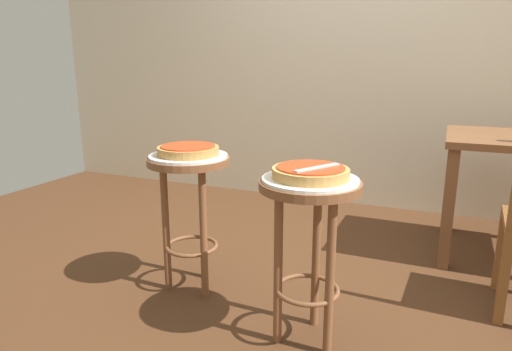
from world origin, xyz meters
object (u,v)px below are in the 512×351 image
pizza_server_knife (317,168)px  serving_plate_foreground (310,180)px  pizza_foreground (311,172)px  serving_plate_middle (188,156)px  stool_foreground (309,224)px  stool_middle (190,192)px  pizza_middle (188,150)px

pizza_server_knife → serving_plate_foreground: bearing=86.4°
serving_plate_foreground → pizza_server_knife: 0.07m
pizza_foreground → pizza_server_knife: (0.03, -0.02, 0.03)m
pizza_server_knife → pizza_foreground: bearing=86.4°
serving_plate_foreground → serving_plate_middle: (-0.68, 0.21, 0.00)m
stool_foreground → serving_plate_middle: size_ratio=1.82×
stool_middle → serving_plate_middle: size_ratio=1.82×
pizza_foreground → stool_middle: bearing=163.0°
serving_plate_foreground → serving_plate_middle: 0.71m
pizza_foreground → pizza_middle: same height
stool_middle → serving_plate_middle: 0.18m
serving_plate_middle → pizza_middle: (-0.00, -0.00, 0.03)m
stool_middle → pizza_server_knife: bearing=-17.8°
stool_middle → pizza_server_knife: (0.71, -0.23, 0.24)m
serving_plate_foreground → pizza_server_knife: bearing=-33.7°
stool_foreground → stool_middle: size_ratio=1.00×
serving_plate_foreground → pizza_server_knife: (0.03, -0.02, 0.06)m
pizza_server_knife → pizza_middle: bearing=102.3°
stool_foreground → stool_middle: bearing=163.0°
stool_middle → serving_plate_middle: bearing=90.0°
stool_middle → pizza_server_knife: size_ratio=3.16×
pizza_foreground → pizza_server_knife: size_ratio=1.37×
stool_foreground → pizza_server_knife: 0.24m
serving_plate_foreground → serving_plate_middle: bearing=163.0°
serving_plate_foreground → stool_middle: bearing=163.0°
stool_foreground → pizza_middle: (-0.68, 0.21, 0.21)m
pizza_middle → pizza_server_knife: 0.74m
pizza_foreground → stool_foreground: bearing=90.0°
stool_foreground → pizza_middle: size_ratio=2.33×
serving_plate_middle → pizza_server_knife: size_ratio=1.74×
serving_plate_foreground → pizza_foreground: size_ratio=1.26×
serving_plate_foreground → pizza_middle: bearing=163.0°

